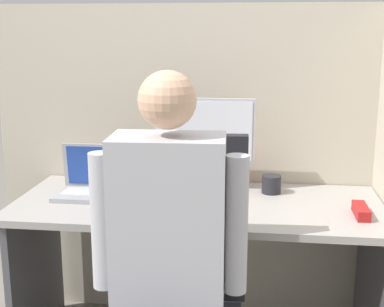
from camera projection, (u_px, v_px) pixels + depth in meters
name	position (u px, v px, depth m)	size (l,w,h in m)	color
cubicle_panel_back	(206.00, 166.00, 2.62)	(2.07, 0.05, 1.54)	#B7AD99
desk	(197.00, 237.00, 2.33)	(1.57, 0.66, 0.70)	#9E9993
paper_box	(203.00, 184.00, 2.46)	(0.28, 0.21, 0.05)	red
monitor	(204.00, 136.00, 2.41)	(0.46, 0.19, 0.37)	#B2B2B7
laptop	(95.00, 186.00, 2.36)	(0.33, 0.21, 0.22)	#99999E
mouse	(148.00, 198.00, 2.27)	(0.07, 0.04, 0.04)	black
stapler	(361.00, 211.00, 2.11)	(0.05, 0.16, 0.04)	#A31919
carrot_toy	(164.00, 212.00, 2.11)	(0.04, 0.16, 0.04)	orange
office_chair	(177.00, 298.00, 1.79)	(0.52, 0.56, 1.07)	black
person	(165.00, 260.00, 1.59)	(0.48, 0.44, 1.31)	#282D4C
coffee_mug	(271.00, 184.00, 2.40)	(0.09, 0.09, 0.08)	#232328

